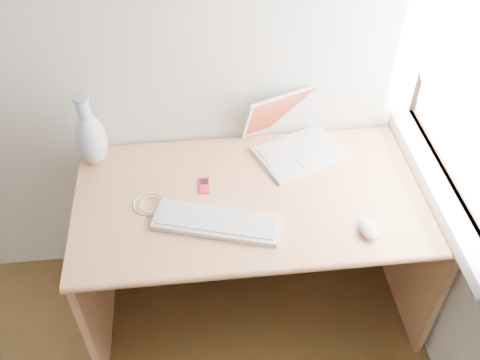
{
  "coord_description": "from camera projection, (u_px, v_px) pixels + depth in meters",
  "views": [
    {
      "loc": [
        0.78,
        -0.05,
        2.23
      ],
      "look_at": [
        0.94,
        1.35,
        0.86
      ],
      "focal_mm": 40.0,
      "sensor_mm": 36.0,
      "label": 1
    }
  ],
  "objects": [
    {
      "name": "desk",
      "position": [
        255.0,
        216.0,
        2.28
      ],
      "size": [
        1.42,
        0.71,
        0.75
      ],
      "color": "tan",
      "rests_on": "floor"
    },
    {
      "name": "laptop",
      "position": [
        299.0,
        138.0,
        2.23
      ],
      "size": [
        0.41,
        0.4,
        0.23
      ],
      "rotation": [
        0.0,
        0.0,
        0.38
      ],
      "color": "white",
      "rests_on": "desk"
    },
    {
      "name": "external_keyboard",
      "position": [
        217.0,
        222.0,
        1.95
      ],
      "size": [
        0.48,
        0.27,
        0.02
      ],
      "rotation": [
        0.0,
        0.0,
        -0.29
      ],
      "color": "white",
      "rests_on": "desk"
    },
    {
      "name": "mouse",
      "position": [
        369.0,
        229.0,
        1.92
      ],
      "size": [
        0.08,
        0.11,
        0.04
      ],
      "primitive_type": "ellipsoid",
      "rotation": [
        0.0,
        0.0,
        0.17
      ],
      "color": "white",
      "rests_on": "desk"
    },
    {
      "name": "ipod",
      "position": [
        204.0,
        185.0,
        2.1
      ],
      "size": [
        0.04,
        0.09,
        0.01
      ],
      "rotation": [
        0.0,
        0.0,
        -0.02
      ],
      "color": "red",
      "rests_on": "desk"
    },
    {
      "name": "cable_coil",
      "position": [
        150.0,
        204.0,
        2.03
      ],
      "size": [
        0.14,
        0.14,
        0.01
      ],
      "primitive_type": "torus",
      "rotation": [
        0.0,
        0.0,
        -0.17
      ],
      "color": "white",
      "rests_on": "desk"
    },
    {
      "name": "remote",
      "position": [
        178.0,
        217.0,
        1.98
      ],
      "size": [
        0.05,
        0.08,
        0.01
      ],
      "primitive_type": "cube",
      "rotation": [
        0.0,
        0.0,
        -0.28
      ],
      "color": "white",
      "rests_on": "desk"
    },
    {
      "name": "vase",
      "position": [
        90.0,
        138.0,
        2.11
      ],
      "size": [
        0.13,
        0.13,
        0.32
      ],
      "color": "silver",
      "rests_on": "desk"
    }
  ]
}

